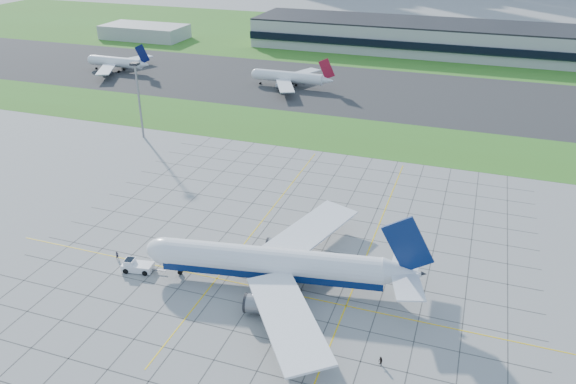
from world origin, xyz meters
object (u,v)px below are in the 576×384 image
Objects in this scene: airliner at (274,264)px; distant_jet_1 at (290,77)px; crew_near at (117,255)px; crew_far at (380,361)px; distant_jet_0 at (117,62)px; light_mast at (138,91)px; pushback_tug at (136,266)px.

distant_jet_1 is (-44.51, 139.05, -0.61)m from airliner.
crew_far is at bearing -80.64° from crew_near.
airliner reaches higher than distant_jet_0.
crew_near is 142.05m from distant_jet_1.
light_mast is 0.60× the size of distant_jet_0.
light_mast is at bearing -50.54° from distant_jet_0.
pushback_tug is 145.02m from distant_jet_1.
distant_jet_1 is at bearing 69.54° from light_mast.
pushback_tug is (-29.80, -5.18, -3.91)m from airliner.
airliner is at bearing -64.20° from crew_near.
distant_jet_0 is at bearing 124.42° from airliner.
distant_jet_1 is at bearing 165.80° from crew_far.
distant_jet_0 is at bearing 129.46° from light_mast.
pushback_tug is 6.97m from crew_near.
distant_jet_0 is 87.41m from distant_jet_1.
distant_jet_0 reaches higher than crew_far.
pushback_tug is 5.08× the size of crew_near.
distant_jet_1 is at bearing 1.09° from distant_jet_0.
distant_jet_0 is at bearing -172.72° from crew_far.
crew_far is at bearing -41.79° from airliner.
crew_far is (97.40, -80.82, -15.27)m from light_mast.
airliner is 146.01m from distant_jet_1.
airliner is 36.66m from crew_near.
crew_near reaches higher than crew_far.
pushback_tug reaches higher than crew_near.
airliner is 30.13m from crew_far.
distant_jet_1 is (-8.19, 141.77, 3.53)m from crew_near.
distant_jet_1 is at bearing 24.84° from crew_near.
distant_jet_0 is (-157.11, 153.37, 3.57)m from crew_far.
crew_near is 1.04× the size of crew_far.
crew_near is at bearing -86.69° from distant_jet_1.
distant_jet_0 is at bearing -178.91° from distant_jet_1.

